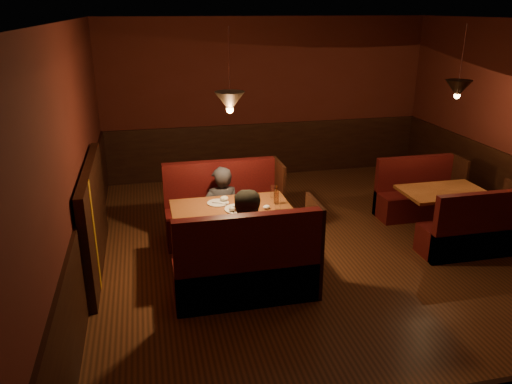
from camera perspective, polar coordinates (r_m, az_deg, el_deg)
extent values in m
cube|color=#422514|center=(6.62, 8.54, -7.25)|extent=(6.00, 7.00, 0.01)
cube|color=#392719|center=(5.88, 10.08, 18.78)|extent=(6.00, 7.00, 0.01)
cube|color=#481811|center=(9.36, 1.25, 10.57)|extent=(6.00, 0.01, 2.90)
cube|color=#481811|center=(5.72, -20.02, 3.00)|extent=(0.01, 7.00, 2.90)
cube|color=black|center=(9.54, 1.24, 4.91)|extent=(6.00, 0.04, 1.00)
cube|color=black|center=(6.05, -18.71, -5.60)|extent=(0.04, 7.00, 1.00)
cube|color=black|center=(6.35, -18.02, -2.79)|extent=(0.10, 2.20, 1.30)
cube|color=#B07518|center=(5.84, -17.91, -4.83)|extent=(0.01, 0.12, 1.30)
cylinder|color=#333333|center=(5.60, -3.09, 14.31)|extent=(0.01, 0.01, 0.80)
cone|color=black|center=(5.65, -3.02, 10.28)|extent=(0.34, 0.34, 0.22)
sphere|color=#FFBF72|center=(5.67, -3.00, 9.38)|extent=(0.08, 0.08, 0.08)
cylinder|color=#333333|center=(7.03, 22.53, 14.08)|extent=(0.01, 0.01, 0.80)
cone|color=black|center=(7.08, 22.09, 10.88)|extent=(0.34, 0.34, 0.22)
sphere|color=#FFBF72|center=(7.09, 21.99, 10.17)|extent=(0.08, 0.08, 0.08)
cube|color=brown|center=(6.02, -2.79, -2.04)|extent=(1.44, 0.87, 0.05)
cylinder|color=black|center=(6.18, -2.73, -5.35)|extent=(0.14, 0.14, 0.72)
cylinder|color=black|center=(6.33, -2.68, -8.13)|extent=(0.58, 0.58, 0.04)
cylinder|color=silver|center=(5.94, -2.22, -1.99)|extent=(0.29, 0.29, 0.02)
cube|color=black|center=(5.88, -2.46, -1.95)|extent=(0.09, 0.08, 0.04)
ellipsoid|color=silver|center=(5.85, -2.77, -1.96)|extent=(0.07, 0.07, 0.06)
cube|color=tan|center=(5.81, -1.39, -2.23)|extent=(0.09, 0.08, 0.03)
cylinder|color=silver|center=(5.79, -2.33, -2.46)|extent=(0.09, 0.11, 0.01)
cylinder|color=silver|center=(6.14, -4.35, -1.26)|extent=(0.27, 0.27, 0.02)
ellipsoid|color=beige|center=(6.19, -3.65, -0.73)|extent=(0.10, 0.10, 0.06)
cube|color=silver|center=(6.10, -4.15, -1.33)|extent=(0.19, 0.11, 0.00)
cylinder|color=white|center=(6.07, -0.30, -1.13)|extent=(0.05, 0.05, 0.09)
cylinder|color=white|center=(6.30, 1.98, 0.03)|extent=(0.08, 0.08, 0.15)
cylinder|color=white|center=(5.90, 2.51, -1.42)|extent=(0.08, 0.08, 0.15)
cylinder|color=#47230F|center=(6.10, 2.33, -0.62)|extent=(0.06, 0.06, 0.16)
cylinder|color=#47230F|center=(6.06, 2.35, 0.42)|extent=(0.03, 0.03, 0.07)
ellipsoid|color=white|center=(5.96, 1.22, -1.73)|extent=(0.12, 0.11, 0.05)
cube|color=#350C0D|center=(6.90, -3.81, -3.69)|extent=(1.54, 0.57, 0.46)
cube|color=#350C0D|center=(6.98, -4.16, -0.66)|extent=(1.54, 0.12, 1.08)
cube|color=black|center=(6.93, 2.61, -0.78)|extent=(0.04, 0.57, 1.08)
cube|color=#350C0D|center=(5.59, -1.33, -9.78)|extent=(1.54, 0.57, 0.46)
cube|color=#350C0D|center=(5.25, -0.87, -8.05)|extent=(1.54, 0.12, 1.08)
cube|color=black|center=(5.63, 6.61, -6.11)|extent=(0.04, 0.57, 1.08)
cube|color=brown|center=(7.41, 20.65, 0.02)|extent=(1.15, 0.74, 0.04)
cylinder|color=black|center=(7.52, 20.35, -2.30)|extent=(0.12, 0.12, 0.61)
cylinder|color=black|center=(7.63, 20.09, -4.28)|extent=(0.48, 0.48, 0.03)
cube|color=#350C0D|center=(8.05, 17.91, -1.36)|extent=(1.24, 0.48, 0.39)
cube|color=#350C0D|center=(8.11, 17.46, 0.82)|extent=(1.24, 0.10, 0.91)
cube|color=black|center=(8.30, 21.90, 0.70)|extent=(0.03, 0.48, 0.91)
cube|color=#350C0D|center=(7.10, 22.92, -4.98)|extent=(1.24, 0.48, 0.39)
cube|color=#350C0D|center=(6.86, 24.09, -3.64)|extent=(1.24, 0.10, 0.91)
cube|color=black|center=(7.38, 27.24, -2.51)|extent=(0.03, 0.48, 0.91)
imported|color=#2F2F36|center=(6.67, -4.02, -0.08)|extent=(0.55, 0.38, 1.43)
imported|color=#312E26|center=(5.46, -0.58, -4.11)|extent=(0.88, 0.76, 1.55)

